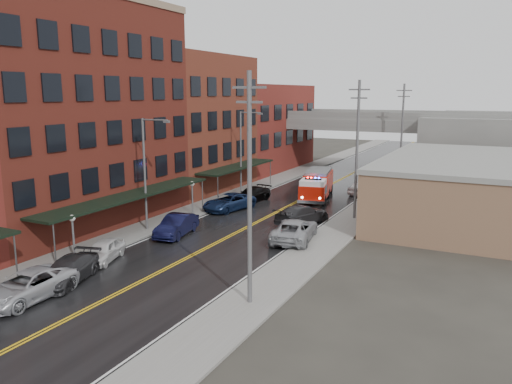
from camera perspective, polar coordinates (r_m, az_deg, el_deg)
The scene contains 31 objects.
road at distance 42.66m, azimuth -0.05°, elevation -3.57°, with size 11.00×160.00×0.02m, color black.
sidewalk_left at distance 46.28m, azimuth -8.16°, elevation -2.41°, with size 3.00×160.00×0.15m, color slate.
sidewalk_right at distance 40.02m, azimuth 9.36°, elevation -4.63°, with size 3.00×160.00×0.15m, color slate.
curb_left at distance 45.38m, azimuth -6.45°, elevation -2.64°, with size 0.30×160.00×0.15m, color gray.
curb_right at distance 40.51m, azimuth 7.13°, elevation -4.37°, with size 0.30×160.00×0.15m, color gray.
brick_building_b at distance 43.67m, azimuth -20.39°, elevation 8.04°, with size 9.00×20.00×18.00m, color #5C2218.
brick_building_c at distance 57.14m, azimuth -7.33°, elevation 7.74°, with size 9.00×15.00×15.00m, color maroon.
brick_building_far at distance 72.40m, azimuth 0.49°, elevation 7.37°, with size 9.00×20.00×12.00m, color maroon.
tan_building at distance 47.67m, azimuth 23.16°, elevation 0.16°, with size 14.00×22.00×5.00m, color #946A4F.
right_far_block at distance 77.16m, azimuth 26.23°, elevation 4.97°, with size 18.00×30.00×8.00m, color slate.
awning_1 at distance 40.38m, azimuth -14.16°, elevation -0.43°, with size 2.60×18.00×3.09m.
awning_2 at distance 54.60m, azimuth -2.13°, elevation 2.90°, with size 2.60×13.00×3.09m.
globe_lamp_1 at distance 34.89m, azimuth -20.22°, elevation -3.76°, with size 0.44×0.44×3.12m.
globe_lamp_2 at distance 45.31m, azimuth -7.30°, elevation 0.21°, with size 0.44×0.44×3.12m.
street_lamp_1 at distance 40.16m, azimuth -12.35°, elevation 2.78°, with size 2.64×0.22×9.00m.
street_lamp_2 at distance 53.44m, azimuth -1.52°, elevation 5.10°, with size 2.64×0.22×9.00m.
utility_pole_0 at distance 25.03m, azimuth -0.75°, elevation 0.60°, with size 1.80×0.24×12.00m.
utility_pole_1 at distance 43.59m, azimuth 11.47°, elevation 4.95°, with size 1.80×0.24×12.00m.
utility_pole_2 at distance 63.04m, azimuth 16.32°, elevation 6.62°, with size 1.80×0.24×12.00m.
overpass at distance 71.46m, azimuth 11.63°, elevation 7.08°, with size 40.00×10.00×7.50m.
fire_truck at distance 52.25m, azimuth 6.96°, elevation 0.88°, with size 4.47×8.37×2.93m.
parked_car_left_2 at distance 29.84m, azimuth -24.68°, elevation -9.73°, with size 2.56×5.56×1.55m, color #B1B3B9.
parked_car_left_3 at distance 31.53m, azimuth -20.67°, elevation -8.39°, with size 2.04×5.02×1.46m, color #29292C.
parked_car_left_4 at distance 34.64m, azimuth -17.06°, elevation -6.42°, with size 1.67×4.16×1.42m, color silver.
parked_car_left_5 at distance 39.29m, azimuth -9.07°, elevation -3.80°, with size 1.73×4.96×1.63m, color black.
parked_car_left_6 at distance 47.25m, azimuth -3.10°, elevation -1.16°, with size 2.57×5.57×1.55m, color #132348.
parked_car_left_7 at distance 50.94m, azimuth -0.46°, elevation -0.29°, with size 2.01×4.95×1.44m, color black.
parked_car_right_0 at distance 37.63m, azimuth 4.41°, elevation -4.34°, with size 2.77×6.01×1.67m, color #96999E.
parked_car_right_1 at distance 42.48m, azimuth 5.28°, elevation -2.56°, with size 2.27×5.60×1.62m, color #2B2B2E.
parked_car_right_2 at distance 55.68m, azimuth 12.12°, elevation 0.51°, with size 1.83×4.56×1.55m, color white.
parked_car_right_3 at distance 61.51m, azimuth 13.24°, elevation 1.36°, with size 1.40×4.01×1.32m, color black.
Camera 1 is at (18.52, -6.84, 10.95)m, focal length 35.00 mm.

